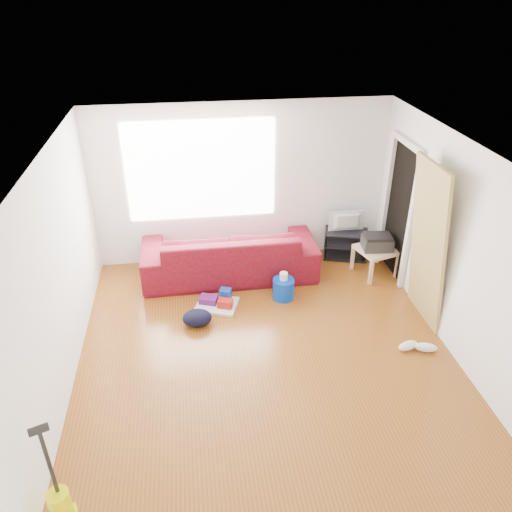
{
  "coord_description": "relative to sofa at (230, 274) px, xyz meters",
  "views": [
    {
      "loc": [
        -0.79,
        -4.6,
        4.07
      ],
      "look_at": [
        -0.04,
        0.6,
        1.07
      ],
      "focal_mm": 35.0,
      "sensor_mm": 36.0,
      "label": 1
    }
  ],
  "objects": [
    {
      "name": "tv",
      "position": [
        1.91,
        0.27,
        0.63
      ],
      "size": [
        0.57,
        0.07,
        0.33
      ],
      "primitive_type": "imported",
      "rotation": [
        0.0,
        0.0,
        3.14
      ],
      "color": "black",
      "rests_on": "tv_stand"
    },
    {
      "name": "sofa",
      "position": [
        0.0,
        0.0,
        0.0
      ],
      "size": [
        2.6,
        1.02,
        0.76
      ],
      "primitive_type": "imported",
      "rotation": [
        0.0,
        0.0,
        3.14
      ],
      "color": "#5A010E",
      "rests_on": "ground"
    },
    {
      "name": "side_table",
      "position": [
        2.21,
        -0.28,
        0.36
      ],
      "size": [
        0.65,
        0.65,
        0.43
      ],
      "rotation": [
        0.0,
        0.0,
        0.28
      ],
      "color": "tan",
      "rests_on": "ground"
    },
    {
      "name": "bucket",
      "position": [
        0.69,
        -0.75,
        0.0
      ],
      "size": [
        0.39,
        0.39,
        0.31
      ],
      "primitive_type": "cylinder",
      "rotation": [
        0.0,
        0.0,
        -0.33
      ],
      "color": "#0638B4",
      "rests_on": "ground"
    },
    {
      "name": "sneakers",
      "position": [
        2.11,
        -2.11,
        0.06
      ],
      "size": [
        0.5,
        0.26,
        0.11
      ],
      "rotation": [
        0.0,
        0.0,
        -0.14
      ],
      "color": "white",
      "rests_on": "ground"
    },
    {
      "name": "cleaning_tray",
      "position": [
        -0.25,
        -0.81,
        0.06
      ],
      "size": [
        0.66,
        0.6,
        0.2
      ],
      "rotation": [
        0.0,
        0.0,
        -0.34
      ],
      "color": "silver",
      "rests_on": "ground"
    },
    {
      "name": "backpack",
      "position": [
        -0.55,
        -1.21,
        0.0
      ],
      "size": [
        0.39,
        0.32,
        0.21
      ],
      "primitive_type": "ellipsoid",
      "rotation": [
        0.0,
        0.0,
        -0.02
      ],
      "color": "black",
      "rests_on": "ground"
    },
    {
      "name": "tv_stand",
      "position": [
        1.91,
        0.27,
        0.24
      ],
      "size": [
        0.76,
        0.57,
        0.47
      ],
      "rotation": [
        0.0,
        0.0,
        -0.3
      ],
      "color": "black",
      "rests_on": "ground"
    },
    {
      "name": "printer",
      "position": [
        2.21,
        -0.28,
        0.54
      ],
      "size": [
        0.46,
        0.37,
        0.23
      ],
      "rotation": [
        0.0,
        0.0,
        -0.1
      ],
      "color": "black",
      "rests_on": "side_table"
    },
    {
      "name": "door_panel",
      "position": [
        2.39,
        -1.41,
        0.0
      ],
      "size": [
        0.27,
        0.87,
        2.17
      ],
      "primitive_type": "cube",
      "rotation": [
        0.0,
        -0.1,
        0.0
      ],
      "color": "#A18346",
      "rests_on": "ground"
    },
    {
      "name": "toilet_paper",
      "position": [
        0.69,
        -0.74,
        0.21
      ],
      "size": [
        0.12,
        0.12,
        0.11
      ],
      "primitive_type": "cylinder",
      "color": "white",
      "rests_on": "bucket"
    },
    {
      "name": "room",
      "position": [
        0.33,
        -1.8,
        1.25
      ],
      "size": [
        4.51,
        5.01,
        2.51
      ],
      "color": "brown",
      "rests_on": "ground"
    }
  ]
}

